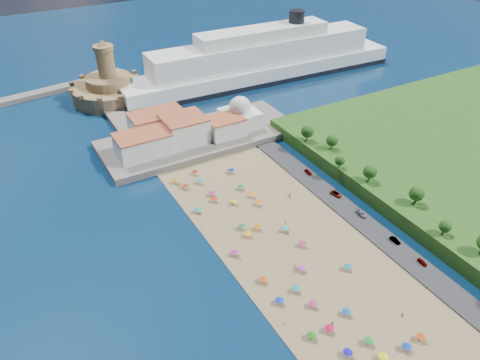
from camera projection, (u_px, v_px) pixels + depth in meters
ground at (266, 239)px, 157.99m from camera, size 700.00×700.00×0.00m
terrace at (200, 137)px, 214.02m from camera, size 90.00×36.00×3.00m
jetty at (129, 119)px, 230.48m from camera, size 18.00×70.00×2.40m
waterfront_buildings at (172, 131)px, 205.59m from camera, size 57.00×29.00×11.00m
domed_building at (240, 115)px, 216.59m from camera, size 16.00×16.00×15.00m
fortress at (110, 88)px, 249.12m from camera, size 40.00×40.00×32.40m
cruise_ship at (262, 61)px, 270.95m from camera, size 169.44×31.31×36.88m
beach_parasols at (278, 255)px, 148.21m from camera, size 30.54×114.24×2.20m
beachgoers at (268, 238)px, 156.51m from camera, size 37.56×102.68×1.88m
parked_cars at (354, 208)px, 169.87m from camera, size 2.95×63.73×1.36m
hillside_trees at (387, 182)px, 168.65m from camera, size 12.58×105.96×7.13m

